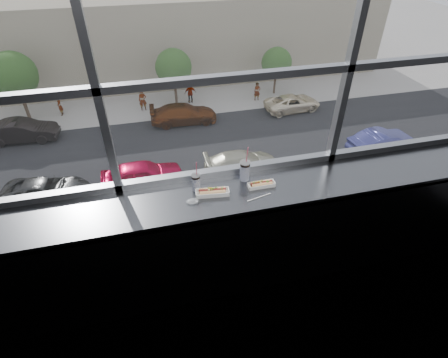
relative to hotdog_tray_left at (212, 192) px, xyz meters
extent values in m
plane|color=black|center=(0.23, 0.27, -0.58)|extent=(6.00, 0.00, 6.00)
plane|color=silver|center=(0.23, 0.29, 1.17)|extent=(6.00, 0.00, 6.00)
cube|color=#5A5B5E|center=(0.23, 0.00, -0.06)|extent=(6.00, 0.55, 0.06)
cube|color=#5A5B5E|center=(0.23, -0.26, -0.58)|extent=(6.00, 0.04, 1.04)
cube|color=white|center=(0.00, 0.00, -0.03)|extent=(0.29, 0.13, 0.01)
cube|color=white|center=(0.00, 0.00, -0.01)|extent=(0.29, 0.13, 0.04)
cylinder|color=#E2A969|center=(0.00, 0.00, 0.00)|extent=(0.22, 0.08, 0.05)
cylinder|color=maroon|center=(0.00, 0.00, 0.02)|extent=(0.23, 0.06, 0.03)
cube|color=white|center=(0.44, 0.01, -0.03)|extent=(0.24, 0.08, 0.01)
cube|color=white|center=(0.44, 0.01, -0.01)|extent=(0.24, 0.08, 0.03)
cylinder|color=#E2A969|center=(0.44, 0.01, 0.00)|extent=(0.19, 0.04, 0.04)
cylinder|color=maroon|center=(0.44, 0.01, 0.01)|extent=(0.19, 0.03, 0.03)
cylinder|color=white|center=(-0.12, 0.10, 0.05)|extent=(0.07, 0.07, 0.15)
cylinder|color=black|center=(-0.12, 0.10, 0.11)|extent=(0.08, 0.08, 0.02)
cylinder|color=silver|center=(-0.12, 0.10, 0.12)|extent=(0.08, 0.08, 0.01)
cylinder|color=#CD3F5A|center=(-0.11, 0.10, 0.19)|extent=(0.01, 0.04, 0.15)
cylinder|color=white|center=(0.33, 0.14, 0.06)|extent=(0.09, 0.09, 0.17)
cylinder|color=black|center=(0.33, 0.14, 0.14)|extent=(0.09, 0.09, 0.02)
cylinder|color=silver|center=(0.33, 0.14, 0.15)|extent=(0.09, 0.09, 0.01)
cylinder|color=#CD3F5A|center=(0.34, 0.14, 0.23)|extent=(0.01, 0.05, 0.18)
cylinder|color=white|center=(0.37, -0.13, -0.02)|extent=(0.22, 0.06, 0.01)
ellipsoid|color=silver|center=(-0.18, -0.06, -0.02)|extent=(0.10, 0.07, 0.02)
plane|color=#A19C97|center=(0.23, 43.77, -12.13)|extent=(120.00, 120.00, 0.00)
cube|color=#A19C97|center=(0.23, 7.27, -12.11)|extent=(50.00, 14.00, 0.04)
cube|color=black|center=(0.23, 20.27, -12.10)|extent=(80.00, 10.00, 0.06)
cube|color=#A19C97|center=(0.23, 28.27, -12.11)|extent=(80.00, 6.00, 0.04)
cube|color=gray|center=(0.23, 38.27, -8.13)|extent=(50.00, 14.00, 8.00)
imported|color=#5B2305|center=(2.68, 24.27, -11.01)|extent=(2.93, 6.47, 2.12)
imported|color=#FFEFCB|center=(12.41, 24.27, -11.15)|extent=(2.74, 5.70, 1.85)
imported|color=black|center=(-9.75, 24.27, -10.94)|extent=(3.24, 6.91, 2.25)
imported|color=#303030|center=(-6.95, 16.27, -11.14)|extent=(3.06, 5.84, 1.86)
imported|color=#BE0030|center=(-1.17, 16.27, -10.91)|extent=(3.10, 7.02, 2.31)
imported|color=#B8B59C|center=(5.37, 16.27, -11.10)|extent=(2.48, 5.85, 1.94)
imported|color=navy|center=(16.01, 16.27, -10.96)|extent=(3.52, 6.93, 2.22)
imported|color=#66605B|center=(10.05, 27.13, -11.07)|extent=(0.90, 0.68, 2.03)
imported|color=#66605B|center=(-7.53, 28.33, -11.09)|extent=(0.66, 0.88, 1.99)
imported|color=#66605B|center=(-0.48, 27.56, -10.96)|extent=(1.00, 0.75, 2.25)
imported|color=#66605B|center=(3.89, 28.12, -10.98)|extent=(0.99, 0.74, 2.22)
cylinder|color=#47382B|center=(-10.18, 28.27, -10.75)|extent=(0.27, 0.27, 2.75)
sphere|color=#2E581E|center=(-10.18, 28.27, -8.23)|extent=(3.67, 3.67, 3.67)
cylinder|color=#47382B|center=(2.58, 28.27, -10.92)|extent=(0.24, 0.24, 2.42)
sphere|color=#2E581E|center=(2.58, 28.27, -8.71)|extent=(3.22, 3.22, 3.22)
cylinder|color=#47382B|center=(12.22, 28.27, -11.06)|extent=(0.21, 0.21, 2.14)
sphere|color=#2E581E|center=(12.22, 28.27, -9.09)|extent=(2.86, 2.86, 2.86)
camera|label=1|loc=(-0.46, -2.24, 1.86)|focal=28.00mm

